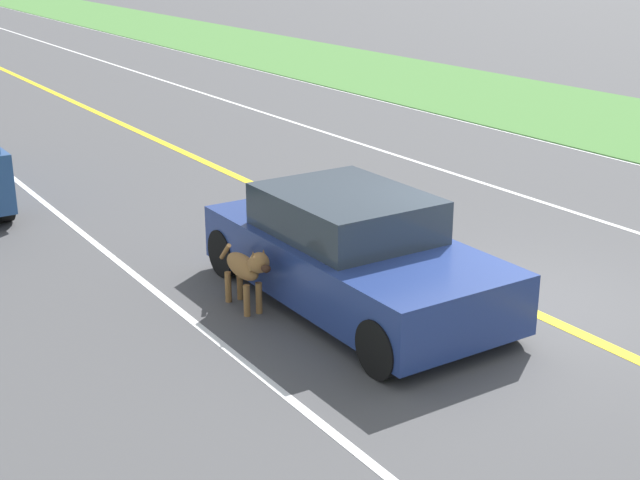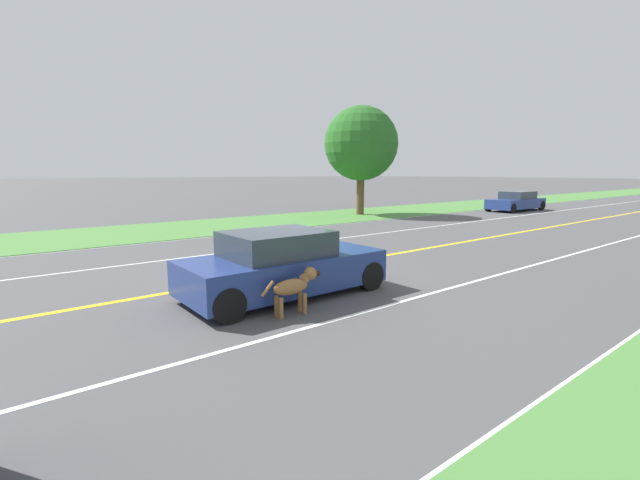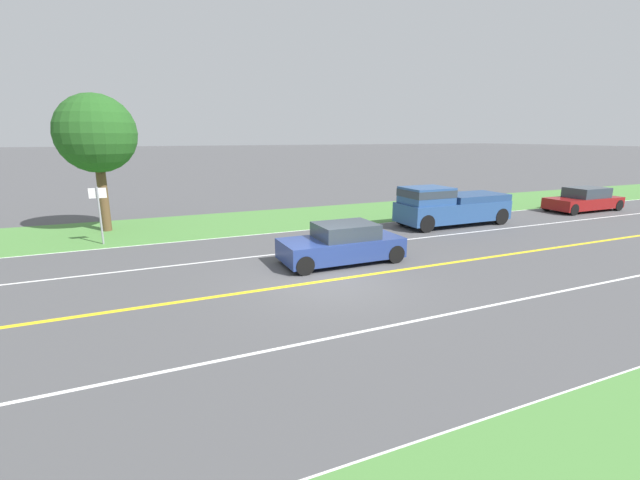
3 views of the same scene
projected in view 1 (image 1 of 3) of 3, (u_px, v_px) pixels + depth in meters
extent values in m
plane|color=#4C4C4F|center=(520.00, 306.00, 10.73)|extent=(400.00, 400.00, 0.00)
cube|color=yellow|center=(520.00, 306.00, 10.73)|extent=(0.18, 160.00, 0.01)
cube|color=white|center=(268.00, 381.00, 8.92)|extent=(0.10, 160.00, 0.01)
cube|color=navy|center=(353.00, 264.00, 10.64)|extent=(1.85, 4.20, 0.68)
cube|color=#2D3842|center=(346.00, 213.00, 10.58)|extent=(1.59, 2.02, 0.51)
cylinder|color=black|center=(382.00, 348.00, 8.93)|extent=(0.22, 0.63, 0.63)
cylinder|color=black|center=(226.00, 252.00, 11.62)|extent=(0.22, 0.63, 0.63)
cylinder|color=black|center=(504.00, 311.00, 9.80)|extent=(0.22, 0.63, 0.63)
cylinder|color=black|center=(333.00, 230.00, 12.48)|extent=(0.22, 0.63, 0.63)
ellipsoid|color=olive|center=(243.00, 266.00, 10.53)|extent=(0.25, 0.72, 0.28)
cylinder|color=olive|center=(247.00, 301.00, 10.40)|extent=(0.08, 0.08, 0.38)
cylinder|color=olive|center=(228.00, 287.00, 10.80)|extent=(0.08, 0.08, 0.38)
cylinder|color=olive|center=(259.00, 298.00, 10.48)|extent=(0.08, 0.08, 0.38)
cylinder|color=olive|center=(240.00, 284.00, 10.88)|extent=(0.08, 0.08, 0.38)
cylinder|color=olive|center=(254.00, 265.00, 10.25)|extent=(0.15, 0.20, 0.19)
sphere|color=olive|center=(259.00, 263.00, 10.12)|extent=(0.25, 0.25, 0.24)
ellipsoid|color=#331E14|center=(266.00, 269.00, 9.99)|extent=(0.11, 0.12, 0.09)
cone|color=brown|center=(253.00, 256.00, 10.07)|extent=(0.08, 0.08, 0.11)
cone|color=brown|center=(264.00, 254.00, 10.14)|extent=(0.08, 0.08, 0.11)
cylinder|color=olive|center=(225.00, 251.00, 10.90)|extent=(0.06, 0.27, 0.27)
cylinder|color=black|center=(1.00, 196.00, 13.78)|extent=(0.22, 0.82, 0.82)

